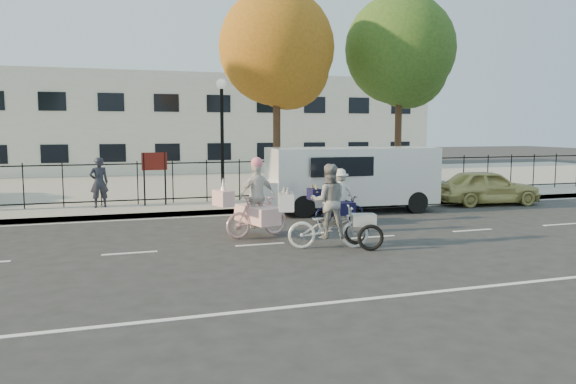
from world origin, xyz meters
name	(u,v)px	position (x,y,z in m)	size (l,w,h in m)	color
ground	(260,245)	(0.00, 0.00, 0.00)	(120.00, 120.00, 0.00)	#333334
road_markings	(260,245)	(0.00, 0.00, 0.01)	(60.00, 9.52, 0.01)	silver
curb	(219,212)	(0.00, 5.05, 0.07)	(60.00, 0.10, 0.15)	#A8A399
sidewalk	(213,208)	(0.00, 6.10, 0.07)	(60.00, 2.20, 0.15)	#A8A399
parking_lot	(179,183)	(0.00, 15.00, 0.07)	(60.00, 15.60, 0.15)	#A8A399
iron_fence	(207,181)	(0.00, 7.20, 0.90)	(58.00, 0.06, 1.50)	black
building	(159,125)	(0.00, 25.00, 3.00)	(34.00, 10.00, 6.00)	silver
lamppost	(222,118)	(0.50, 6.80, 3.11)	(0.36, 0.36, 4.33)	black
street_sign	(155,168)	(-1.85, 6.80, 1.42)	(0.85, 0.06, 1.80)	black
zebra_trike	(329,216)	(1.41, -0.86, 0.76)	(2.29, 1.27, 1.96)	white
unicorn_bike	(256,208)	(0.16, 0.96, 0.76)	(2.08, 1.49, 2.05)	beige
bull_bike	(339,202)	(2.98, 2.18, 0.64)	(1.72, 1.17, 1.61)	black
white_van	(348,176)	(4.22, 4.27, 1.18)	(6.12, 2.37, 2.13)	white
gold_sedan	(487,187)	(9.73, 4.30, 0.64)	(1.51, 3.76, 1.28)	tan
pedestrian	(99,182)	(-3.66, 6.80, 0.98)	(0.61, 0.40, 1.67)	black
lot_car_d	(392,171)	(9.55, 11.06, 0.75)	(1.43, 3.55, 1.21)	#B9BAC1
tree_mid	(280,53)	(2.92, 7.75, 5.55)	(4.33, 4.33, 7.93)	#442D1D
tree_east	(402,55)	(8.25, 8.03, 5.74)	(4.47, 4.47, 8.19)	#442D1D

